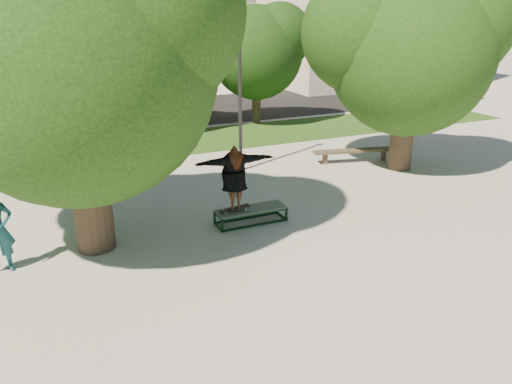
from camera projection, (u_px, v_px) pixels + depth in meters
name	position (u px, v px, depth m)	size (l,w,h in m)	color
ground	(282.00, 232.00, 12.13)	(120.00, 120.00, 0.00)	#A9A39B
grass_strip	(199.00, 140.00, 20.64)	(30.00, 4.00, 0.02)	#234313
asphalt_strip	(142.00, 114.00, 25.82)	(40.00, 8.00, 0.01)	black
tree_left	(68.00, 46.00, 9.89)	(6.96, 5.95, 7.12)	#38281E
tree_right	(408.00, 43.00, 15.63)	(6.24, 5.33, 6.51)	#38281E
bg_tree_mid	(128.00, 37.00, 20.66)	(5.76, 4.92, 6.24)	#38281E
bg_tree_right	(254.00, 47.00, 22.53)	(5.04, 4.31, 5.43)	#38281E
lamppost	(240.00, 75.00, 15.70)	(0.25, 0.15, 6.11)	#2D2D30
side_building	(366.00, 25.00, 36.49)	(15.00, 10.00, 8.00)	beige
grind_box	(251.00, 215.00, 12.65)	(1.80, 0.60, 0.38)	black
skater_rig	(234.00, 178.00, 12.11)	(2.02, 0.67, 1.69)	white
bench	(355.00, 152.00, 17.56)	(3.00, 1.06, 0.46)	#4D422E
car_silver_a	(60.00, 106.00, 23.77)	(1.79, 4.44, 1.51)	silver
car_dark	(129.00, 106.00, 24.37)	(1.39, 3.99, 1.32)	black
car_grey	(155.00, 97.00, 25.83)	(2.67, 5.78, 1.61)	#505054
car_silver_b	(173.00, 102.00, 25.34)	(1.84, 4.53, 1.32)	#A2A1A6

